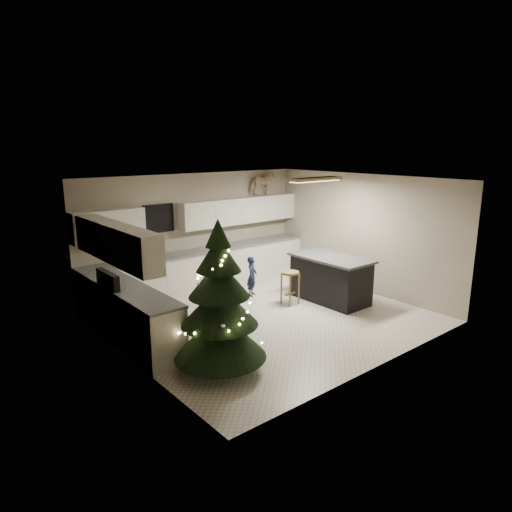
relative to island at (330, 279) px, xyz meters
name	(u,v)px	position (x,y,z in m)	size (l,w,h in m)	color
ground_plane	(268,318)	(-1.68, 0.06, -0.48)	(5.50, 5.50, 0.00)	silver
room_shell	(269,227)	(-1.66, 0.06, 1.27)	(5.52, 5.02, 2.61)	#A49583
cabinetry	(180,270)	(-2.59, 1.71, 0.28)	(5.50, 3.20, 2.00)	silver
island	(330,279)	(0.00, 0.00, 0.00)	(0.90, 1.70, 0.95)	black
bar_stool	(290,280)	(-0.80, 0.38, 0.04)	(0.36, 0.36, 0.69)	olive
christmas_tree	(220,310)	(-3.53, -1.01, 0.44)	(1.40, 1.35, 2.24)	#3F2816
toddler	(252,276)	(-1.06, 1.30, -0.05)	(0.32, 0.21, 0.87)	black
rocking_horse	(263,183)	(0.17, 2.39, 1.82)	(0.68, 0.33, 0.59)	olive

